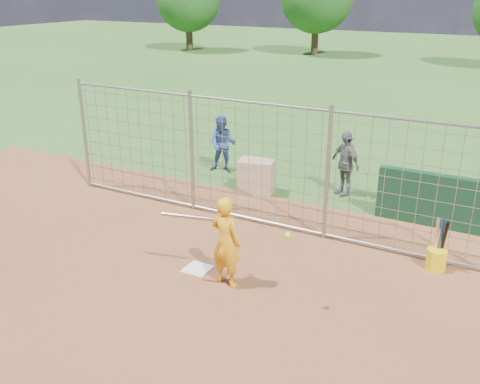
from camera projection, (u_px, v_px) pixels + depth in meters
The scene contains 11 objects.
ground at pixel (204, 264), 9.41m from camera, with size 100.00×100.00×0.00m, color #2D591E.
infield_dirt at pixel (82, 363), 6.94m from camera, with size 18.00×18.00×0.00m, color brown.
home_plate at pixel (197, 269), 9.24m from camera, with size 0.43×0.43×0.02m, color silver.
dugout_wall at pixel (443, 202), 10.66m from camera, with size 2.60×0.20×1.10m, color #11381E.
batter at pixel (226, 241), 8.53m from camera, with size 0.56×0.37×1.54m, color orange.
bystander_a at pixel (223, 144), 13.84m from camera, with size 0.72×0.56×1.47m, color navy.
bystander_b at pixel (345, 163), 12.28m from camera, with size 0.89×0.37×1.52m, color #5B5B60.
equipment_bin at pixel (256, 176), 12.51m from camera, with size 0.80×0.55×0.80m, color tan.
equipment_in_play at pixel (210, 221), 8.21m from camera, with size 2.15×0.26×0.11m.
bucket_with_bats at pixel (437, 256), 9.16m from camera, with size 0.34×0.39×0.97m.
backstop_fence at pixel (255, 165), 10.59m from camera, with size 9.08×0.08×2.60m.
Camera 1 is at (4.49, -7.00, 4.61)m, focal length 40.00 mm.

